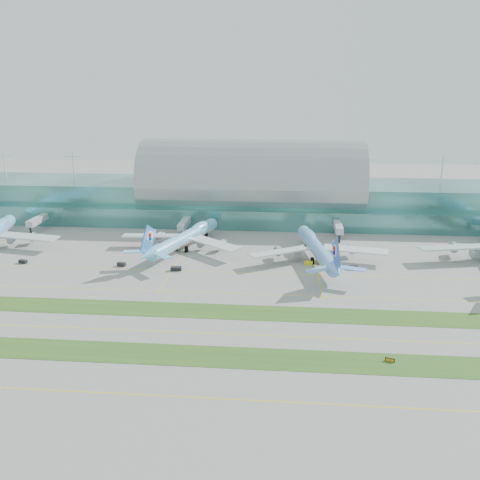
# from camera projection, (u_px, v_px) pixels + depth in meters

# --- Properties ---
(ground) EXTENTS (700.00, 700.00, 0.00)m
(ground) POSITION_uv_depth(u_px,v_px,m) (225.00, 314.00, 172.57)
(ground) COLOR gray
(ground) RESTS_ON ground
(terminal) EXTENTS (340.00, 69.10, 36.00)m
(terminal) POSITION_uv_depth(u_px,v_px,m) (252.00, 193.00, 291.68)
(terminal) COLOR #3D7A75
(terminal) RESTS_ON ground
(grass_strip_near) EXTENTS (420.00, 12.00, 0.08)m
(grass_strip_near) POSITION_uv_depth(u_px,v_px,m) (213.00, 356.00, 145.80)
(grass_strip_near) COLOR #2D591E
(grass_strip_near) RESTS_ON ground
(grass_strip_far) EXTENTS (420.00, 12.00, 0.08)m
(grass_strip_far) POSITION_uv_depth(u_px,v_px,m) (226.00, 312.00, 174.47)
(grass_strip_far) COLOR #2D591E
(grass_strip_far) RESTS_ON ground
(taxiline_a) EXTENTS (420.00, 0.35, 0.01)m
(taxiline_a) POSITION_uv_depth(u_px,v_px,m) (202.00, 398.00, 126.69)
(taxiline_a) COLOR yellow
(taxiline_a) RESTS_ON ground
(taxiline_b) EXTENTS (420.00, 0.35, 0.01)m
(taxiline_b) POSITION_uv_depth(u_px,v_px,m) (220.00, 334.00, 159.19)
(taxiline_b) COLOR yellow
(taxiline_b) RESTS_ON ground
(taxiline_c) EXTENTS (420.00, 0.35, 0.01)m
(taxiline_c) POSITION_uv_depth(u_px,v_px,m) (231.00, 293.00, 189.78)
(taxiline_c) COLOR yellow
(taxiline_c) RESTS_ON ground
(taxiline_d) EXTENTS (420.00, 0.35, 0.01)m
(taxiline_d) POSITION_uv_depth(u_px,v_px,m) (237.00, 272.00, 210.81)
(taxiline_d) COLOR yellow
(taxiline_d) RESTS_ON ground
(airliner_b) EXTENTS (56.19, 65.28, 18.49)m
(airliner_b) POSITION_uv_depth(u_px,v_px,m) (185.00, 237.00, 239.07)
(airliner_b) COLOR #70CCF7
(airliner_b) RESTS_ON ground
(airliner_c) EXTENTS (58.17, 66.78, 18.46)m
(airliner_c) POSITION_uv_depth(u_px,v_px,m) (317.00, 248.00, 223.35)
(airliner_c) COLOR #6FB0F6
(airliner_c) RESTS_ON ground
(gse_b) EXTENTS (3.77, 2.46, 1.39)m
(gse_b) POSITION_uv_depth(u_px,v_px,m) (23.00, 262.00, 221.57)
(gse_b) COLOR black
(gse_b) RESTS_ON ground
(gse_c) EXTENTS (3.64, 2.34, 1.52)m
(gse_c) POSITION_uv_depth(u_px,v_px,m) (121.00, 264.00, 218.02)
(gse_c) COLOR black
(gse_c) RESTS_ON ground
(gse_d) EXTENTS (4.45, 2.49, 1.54)m
(gse_d) POSITION_uv_depth(u_px,v_px,m) (176.00, 269.00, 212.90)
(gse_d) COLOR black
(gse_d) RESTS_ON ground
(gse_e) EXTENTS (3.77, 2.49, 1.43)m
(gse_e) POSITION_uv_depth(u_px,v_px,m) (308.00, 263.00, 219.94)
(gse_e) COLOR yellow
(gse_e) RESTS_ON ground
(gse_f) EXTENTS (3.58, 1.97, 1.55)m
(gse_f) POSITION_uv_depth(u_px,v_px,m) (353.00, 267.00, 214.26)
(gse_f) COLOR black
(gse_f) RESTS_ON ground
(taxiway_sign_east) EXTENTS (2.50, 1.10, 1.08)m
(taxiway_sign_east) POSITION_uv_depth(u_px,v_px,m) (390.00, 360.00, 142.97)
(taxiway_sign_east) COLOR black
(taxiway_sign_east) RESTS_ON ground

